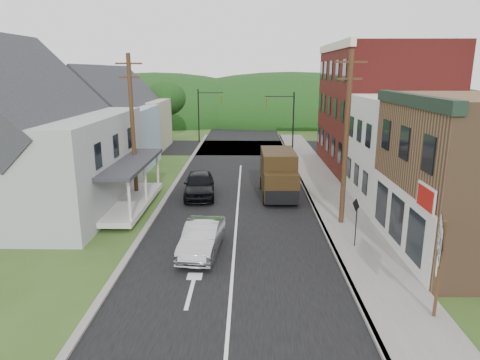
{
  "coord_description": "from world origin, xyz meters",
  "views": [
    {
      "loc": [
        0.6,
        -18.13,
        7.99
      ],
      "look_at": [
        0.18,
        4.44,
        2.2
      ],
      "focal_mm": 32.0,
      "sensor_mm": 36.0,
      "label": 1
    }
  ],
  "objects_px": {
    "delivery_van": "(278,174)",
    "silver_sedan": "(202,238)",
    "route_sign_cluster": "(440,255)",
    "warning_sign": "(356,216)",
    "dark_sedan": "(199,185)"
  },
  "relations": [
    {
      "from": "delivery_van",
      "to": "warning_sign",
      "type": "xyz_separation_m",
      "value": [
        2.93,
        -8.48,
        0.13
      ]
    },
    {
      "from": "silver_sedan",
      "to": "warning_sign",
      "type": "xyz_separation_m",
      "value": [
        6.96,
        0.56,
        0.9
      ]
    },
    {
      "from": "silver_sedan",
      "to": "delivery_van",
      "type": "xyz_separation_m",
      "value": [
        4.03,
        9.04,
        0.77
      ]
    },
    {
      "from": "silver_sedan",
      "to": "warning_sign",
      "type": "distance_m",
      "value": 7.04
    },
    {
      "from": "route_sign_cluster",
      "to": "warning_sign",
      "type": "height_order",
      "value": "route_sign_cluster"
    },
    {
      "from": "delivery_van",
      "to": "warning_sign",
      "type": "bearing_deg",
      "value": -72.06
    },
    {
      "from": "dark_sedan",
      "to": "delivery_van",
      "type": "bearing_deg",
      "value": -2.89
    },
    {
      "from": "silver_sedan",
      "to": "warning_sign",
      "type": "bearing_deg",
      "value": 9.69
    },
    {
      "from": "dark_sedan",
      "to": "delivery_van",
      "type": "xyz_separation_m",
      "value": [
        5.14,
        0.19,
        0.67
      ]
    },
    {
      "from": "delivery_van",
      "to": "silver_sedan",
      "type": "bearing_deg",
      "value": -115.14
    },
    {
      "from": "route_sign_cluster",
      "to": "warning_sign",
      "type": "distance_m",
      "value": 5.94
    },
    {
      "from": "silver_sedan",
      "to": "delivery_van",
      "type": "relative_size",
      "value": 0.82
    },
    {
      "from": "dark_sedan",
      "to": "silver_sedan",
      "type": "bearing_deg",
      "value": -87.81
    },
    {
      "from": "silver_sedan",
      "to": "route_sign_cluster",
      "type": "xyz_separation_m",
      "value": [
        8.15,
        -5.22,
        1.59
      ]
    },
    {
      "from": "route_sign_cluster",
      "to": "warning_sign",
      "type": "bearing_deg",
      "value": 123.7
    }
  ]
}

